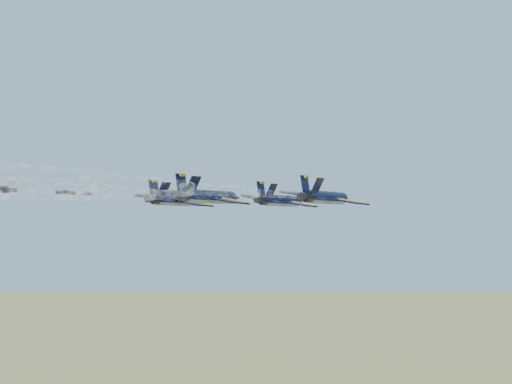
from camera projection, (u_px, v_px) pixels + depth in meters
The scene contains 6 objects.
jet_lead at pixel (281, 201), 123.75m from camera, with size 13.01×16.70×3.91m.
jet_left at pixel (179, 200), 119.79m from camera, with size 13.01×16.70×3.91m.
jet_right at pixel (326, 198), 108.24m from camera, with size 13.01×16.70×3.91m.
jet_slot at pixel (209, 197), 104.60m from camera, with size 13.01×16.70×3.91m.
smoke_trail_lead at pixel (99, 190), 82.69m from camera, with size 3.73×59.39×2.37m.
smoke_trail_right at pixel (129, 182), 67.17m from camera, with size 3.73×59.39×2.37m.
Camera 1 is at (56.26, -97.60, 88.67)m, focal length 55.00 mm.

